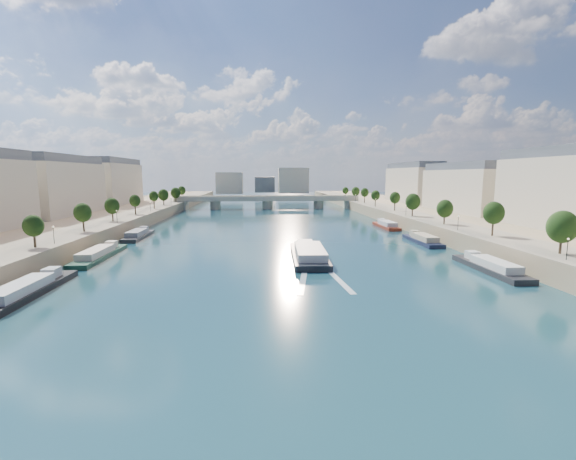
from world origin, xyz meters
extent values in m
plane|color=#0B2333|center=(0.00, 100.00, 0.00)|extent=(700.00, 700.00, 0.00)
cube|color=#9E8460|center=(-72.00, 100.00, 2.50)|extent=(44.00, 520.00, 5.00)
cube|color=#9E8460|center=(72.00, 100.00, 2.50)|extent=(44.00, 520.00, 5.00)
cube|color=gray|center=(-57.00, 100.00, 5.05)|extent=(14.00, 520.00, 0.10)
cube|color=gray|center=(57.00, 100.00, 5.05)|extent=(14.00, 520.00, 0.10)
cylinder|color=#382B1E|center=(-55.00, 66.00, 6.91)|extent=(0.50, 0.50, 3.82)
ellipsoid|color=black|center=(-55.00, 66.00, 10.50)|extent=(4.80, 4.80, 5.52)
cylinder|color=#382B1E|center=(-55.00, 90.00, 6.91)|extent=(0.50, 0.50, 3.82)
ellipsoid|color=black|center=(-55.00, 90.00, 10.50)|extent=(4.80, 4.80, 5.52)
cylinder|color=#382B1E|center=(-55.00, 114.00, 6.91)|extent=(0.50, 0.50, 3.82)
ellipsoid|color=black|center=(-55.00, 114.00, 10.50)|extent=(4.80, 4.80, 5.52)
cylinder|color=#382B1E|center=(-55.00, 138.00, 6.91)|extent=(0.50, 0.50, 3.82)
ellipsoid|color=black|center=(-55.00, 138.00, 10.50)|extent=(4.80, 4.80, 5.52)
cylinder|color=#382B1E|center=(-55.00, 162.00, 6.91)|extent=(0.50, 0.50, 3.82)
ellipsoid|color=black|center=(-55.00, 162.00, 10.50)|extent=(4.80, 4.80, 5.52)
cylinder|color=#382B1E|center=(-55.00, 186.00, 6.91)|extent=(0.50, 0.50, 3.82)
ellipsoid|color=black|center=(-55.00, 186.00, 10.50)|extent=(4.80, 4.80, 5.52)
cylinder|color=#382B1E|center=(-55.00, 210.00, 6.91)|extent=(0.50, 0.50, 3.82)
ellipsoid|color=black|center=(-55.00, 210.00, 10.50)|extent=(4.80, 4.80, 5.52)
cylinder|color=#382B1E|center=(-55.00, 234.00, 6.91)|extent=(0.50, 0.50, 3.82)
ellipsoid|color=black|center=(-55.00, 234.00, 10.50)|extent=(4.80, 4.80, 5.52)
cylinder|color=#382B1E|center=(55.00, 50.00, 6.91)|extent=(0.50, 0.50, 3.82)
ellipsoid|color=black|center=(55.00, 50.00, 10.50)|extent=(4.80, 4.80, 5.52)
cylinder|color=#382B1E|center=(55.00, 74.00, 6.91)|extent=(0.50, 0.50, 3.82)
ellipsoid|color=black|center=(55.00, 74.00, 10.50)|extent=(4.80, 4.80, 5.52)
cylinder|color=#382B1E|center=(55.00, 98.00, 6.91)|extent=(0.50, 0.50, 3.82)
ellipsoid|color=black|center=(55.00, 98.00, 10.50)|extent=(4.80, 4.80, 5.52)
cylinder|color=#382B1E|center=(55.00, 122.00, 6.91)|extent=(0.50, 0.50, 3.82)
ellipsoid|color=black|center=(55.00, 122.00, 10.50)|extent=(4.80, 4.80, 5.52)
cylinder|color=#382B1E|center=(55.00, 146.00, 6.91)|extent=(0.50, 0.50, 3.82)
ellipsoid|color=black|center=(55.00, 146.00, 10.50)|extent=(4.80, 4.80, 5.52)
cylinder|color=#382B1E|center=(55.00, 170.00, 6.91)|extent=(0.50, 0.50, 3.82)
ellipsoid|color=black|center=(55.00, 170.00, 10.50)|extent=(4.80, 4.80, 5.52)
cylinder|color=#382B1E|center=(55.00, 194.00, 6.91)|extent=(0.50, 0.50, 3.82)
ellipsoid|color=black|center=(55.00, 194.00, 10.50)|extent=(4.80, 4.80, 5.52)
cylinder|color=#382B1E|center=(55.00, 218.00, 6.91)|extent=(0.50, 0.50, 3.82)
ellipsoid|color=black|center=(55.00, 218.00, 10.50)|extent=(4.80, 4.80, 5.52)
cylinder|color=#382B1E|center=(55.00, 242.00, 6.91)|extent=(0.50, 0.50, 3.82)
ellipsoid|color=black|center=(55.00, 242.00, 10.50)|extent=(4.80, 4.80, 5.52)
cylinder|color=black|center=(-52.50, 70.00, 7.00)|extent=(0.14, 0.14, 4.00)
sphere|color=#FFE5B2|center=(-52.50, 70.00, 9.10)|extent=(0.36, 0.36, 0.36)
cylinder|color=black|center=(-52.50, 110.00, 7.00)|extent=(0.14, 0.14, 4.00)
sphere|color=#FFE5B2|center=(-52.50, 110.00, 9.10)|extent=(0.36, 0.36, 0.36)
cylinder|color=black|center=(-52.50, 150.00, 7.00)|extent=(0.14, 0.14, 4.00)
sphere|color=#FFE5B2|center=(-52.50, 150.00, 9.10)|extent=(0.36, 0.36, 0.36)
cylinder|color=black|center=(-52.50, 190.00, 7.00)|extent=(0.14, 0.14, 4.00)
sphere|color=#FFE5B2|center=(-52.50, 190.00, 9.10)|extent=(0.36, 0.36, 0.36)
cylinder|color=black|center=(52.50, 45.00, 7.00)|extent=(0.14, 0.14, 4.00)
sphere|color=#FFE5B2|center=(52.50, 45.00, 9.10)|extent=(0.36, 0.36, 0.36)
cylinder|color=black|center=(52.50, 85.00, 7.00)|extent=(0.14, 0.14, 4.00)
sphere|color=#FFE5B2|center=(52.50, 85.00, 9.10)|extent=(0.36, 0.36, 0.36)
cylinder|color=black|center=(52.50, 125.00, 7.00)|extent=(0.14, 0.14, 4.00)
sphere|color=#FFE5B2|center=(52.50, 125.00, 9.10)|extent=(0.36, 0.36, 0.36)
cylinder|color=black|center=(52.50, 165.00, 7.00)|extent=(0.14, 0.14, 4.00)
sphere|color=#FFE5B2|center=(52.50, 165.00, 9.10)|extent=(0.36, 0.36, 0.36)
cylinder|color=black|center=(52.50, 205.00, 7.00)|extent=(0.14, 0.14, 4.00)
sphere|color=#FFE5B2|center=(52.50, 205.00, 9.10)|extent=(0.36, 0.36, 0.36)
cube|color=beige|center=(-85.00, 141.00, 15.00)|extent=(16.00, 52.00, 20.00)
cube|color=#474C54|center=(-85.00, 141.00, 26.60)|extent=(14.72, 50.44, 3.20)
cube|color=beige|center=(-85.00, 199.00, 15.00)|extent=(16.00, 52.00, 20.00)
cube|color=#474C54|center=(-85.00, 199.00, 26.60)|extent=(14.72, 50.44, 3.20)
cube|color=beige|center=(85.00, 83.00, 15.00)|extent=(16.00, 52.00, 20.00)
cube|color=#474C54|center=(85.00, 83.00, 26.60)|extent=(14.72, 50.44, 3.20)
cube|color=beige|center=(85.00, 141.00, 15.00)|extent=(16.00, 52.00, 20.00)
cube|color=#474C54|center=(85.00, 141.00, 26.60)|extent=(14.72, 50.44, 3.20)
cube|color=beige|center=(85.00, 199.00, 15.00)|extent=(16.00, 52.00, 20.00)
cube|color=#474C54|center=(85.00, 199.00, 26.60)|extent=(14.72, 50.44, 3.20)
cube|color=beige|center=(-30.00, 310.00, 14.00)|extent=(22.00, 18.00, 18.00)
cube|color=beige|center=(25.00, 320.00, 16.00)|extent=(26.00, 20.00, 22.00)
cube|color=#474C54|center=(0.00, 335.00, 12.00)|extent=(18.00, 16.00, 14.00)
cube|color=#C1B79E|center=(0.00, 217.03, 6.20)|extent=(112.00, 11.00, 2.20)
cube|color=#C1B79E|center=(0.00, 212.03, 7.70)|extent=(112.00, 0.80, 0.90)
cube|color=#C1B79E|center=(0.00, 222.03, 7.70)|extent=(112.00, 0.80, 0.90)
cylinder|color=#C1B79E|center=(-32.00, 217.03, 2.50)|extent=(6.40, 6.40, 5.00)
cylinder|color=#C1B79E|center=(0.00, 217.03, 2.50)|extent=(6.40, 6.40, 5.00)
cylinder|color=#C1B79E|center=(32.00, 217.03, 2.50)|extent=(6.40, 6.40, 5.00)
cube|color=#C1B79E|center=(-52.00, 217.03, 2.50)|extent=(6.00, 12.00, 5.00)
cube|color=#C1B79E|center=(52.00, 217.03, 2.50)|extent=(6.00, 12.00, 5.00)
cube|color=black|center=(7.36, 72.89, 0.42)|extent=(9.46, 29.02, 2.05)
cube|color=silver|center=(7.36, 70.60, 2.37)|extent=(7.54, 18.92, 1.84)
cube|color=silver|center=(7.36, 81.50, 2.35)|extent=(4.25, 3.62, 1.80)
cube|color=silver|center=(4.16, 55.89, 0.02)|extent=(5.50, 25.84, 0.04)
cube|color=silver|center=(10.56, 55.89, 0.02)|extent=(3.21, 26.01, 0.04)
cube|color=black|center=(-45.50, 46.64, 0.30)|extent=(5.00, 26.37, 1.80)
cube|color=#ADB3B9|center=(-45.50, 44.53, 2.00)|extent=(4.10, 14.50, 1.60)
cube|color=#ADB3B9|center=(-45.50, 54.55, 2.10)|extent=(2.50, 3.16, 1.80)
cube|color=#1A4230|center=(-45.50, 77.25, 0.30)|extent=(5.00, 26.39, 1.80)
cube|color=beige|center=(-45.50, 75.14, 2.00)|extent=(4.10, 14.51, 1.60)
cube|color=beige|center=(-45.50, 85.16, 2.10)|extent=(2.50, 3.17, 1.80)
cube|color=#2A292C|center=(-45.50, 109.00, 0.30)|extent=(5.00, 21.74, 1.80)
cube|color=gray|center=(-45.50, 107.26, 2.00)|extent=(4.10, 11.96, 1.60)
cube|color=gray|center=(-45.50, 115.52, 2.10)|extent=(2.50, 2.61, 1.80)
cube|color=#252427|center=(45.50, 57.35, 0.30)|extent=(5.00, 23.72, 1.80)
cube|color=silver|center=(45.50, 55.45, 2.00)|extent=(4.10, 13.05, 1.60)
cube|color=silver|center=(45.50, 64.46, 2.10)|extent=(2.50, 2.85, 1.80)
cube|color=#181D34|center=(45.50, 92.75, 0.30)|extent=(5.00, 20.95, 1.80)
cube|color=tan|center=(45.50, 91.07, 2.00)|extent=(4.10, 11.52, 1.60)
cube|color=tan|center=(45.50, 99.03, 2.10)|extent=(2.50, 2.51, 1.80)
cube|color=maroon|center=(45.50, 127.32, 0.30)|extent=(5.00, 21.19, 1.80)
cube|color=silver|center=(45.50, 125.62, 2.00)|extent=(4.10, 11.65, 1.60)
cube|color=silver|center=(45.50, 133.67, 2.10)|extent=(2.50, 2.54, 1.80)
camera|label=1|loc=(-4.89, -21.63, 20.95)|focal=24.00mm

